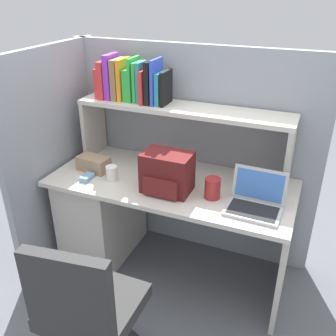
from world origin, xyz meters
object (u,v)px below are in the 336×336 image
Objects in this scene: laptop at (255,201)px; backpack at (167,173)px; snack_canister at (212,188)px; office_chair at (90,323)px; paper_cup at (112,173)px; tissue_box at (94,164)px; computer_mouse at (87,177)px.

backpack is (-0.55, 0.00, 0.07)m from laptop.
laptop is 0.27m from snack_canister.
laptop reaches higher than office_chair.
office_chair is at bearing -112.67° from snack_canister.
paper_cup is at bearing -178.48° from backpack.
snack_canister is at bearing -120.37° from office_chair.
laptop is 0.34× the size of office_chair.
tissue_box is at bearing 176.63° from laptop.
snack_canister reaches higher than tissue_box.
tissue_box is at bearing 173.45° from backpack.
laptop is 0.94m from paper_cup.
computer_mouse is 0.11× the size of office_chair.
computer_mouse is 0.14m from tissue_box.
backpack is at bearing 1.52° from paper_cup.
tissue_box is 0.24× the size of office_chair.
snack_canister is (0.29, 0.03, -0.06)m from backpack.
tissue_box is (-1.13, 0.07, -0.00)m from laptop.
tissue_box is at bearing 158.06° from paper_cup.
backpack reaches higher than snack_canister.
office_chair is at bearing -94.71° from backpack.
paper_cup is at bearing -76.18° from office_chair.
office_chair is at bearing -68.48° from paper_cup.
office_chair reaches higher than computer_mouse.
office_chair is at bearing -53.17° from tissue_box.
paper_cup is 0.11× the size of office_chair.
laptop reaches higher than computer_mouse.
paper_cup is (-0.94, -0.01, -0.00)m from laptop.
laptop is at bearing 3.59° from tissue_box.
laptop is 2.47× the size of snack_canister.
tissue_box is 1.09m from office_chair.
backpack is at bearing 179.98° from laptop.
computer_mouse is 0.84m from snack_canister.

